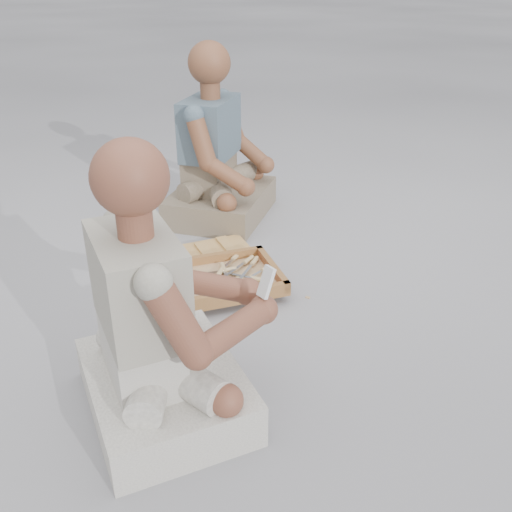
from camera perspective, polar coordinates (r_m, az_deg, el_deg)
ground at (r=2.34m, az=2.10°, el=-7.41°), size 60.00×60.00×0.00m
carved_panel at (r=2.81m, az=-5.77°, el=-0.65°), size 0.63×0.47×0.04m
tool_tray at (r=2.57m, az=-3.15°, el=-2.35°), size 0.56×0.49×0.06m
chisel_0 at (r=2.71m, az=-2.22°, el=-0.22°), size 0.19×0.14×0.02m
chisel_1 at (r=2.56m, az=-0.31°, el=-2.24°), size 0.14×0.19×0.02m
chisel_2 at (r=2.56m, az=-1.71°, el=-2.33°), size 0.15×0.18×0.02m
chisel_3 at (r=2.67m, az=-0.32°, el=-0.72°), size 0.19×0.15×0.02m
chisel_4 at (r=2.68m, az=-1.03°, el=-0.57°), size 0.21×0.11×0.02m
chisel_5 at (r=2.62m, az=-3.20°, el=-1.46°), size 0.22×0.07×0.02m
chisel_6 at (r=2.58m, az=-3.79°, el=-1.90°), size 0.17×0.17×0.02m
chisel_7 at (r=2.61m, az=0.78°, el=-1.38°), size 0.22×0.08×0.02m
chisel_8 at (r=2.62m, az=-3.23°, el=-1.39°), size 0.09×0.21×0.02m
wood_chip_0 at (r=2.76m, az=-4.63°, el=-1.54°), size 0.02×0.02×0.00m
wood_chip_1 at (r=2.92m, az=-5.30°, el=0.11°), size 0.02×0.02×0.00m
wood_chip_2 at (r=2.70m, az=-8.30°, el=-2.43°), size 0.02×0.02×0.00m
wood_chip_3 at (r=2.52m, az=-6.50°, el=-4.68°), size 0.02×0.02×0.00m
wood_chip_4 at (r=2.79m, az=-11.04°, el=-1.67°), size 0.02×0.02×0.00m
wood_chip_5 at (r=2.62m, az=-8.46°, el=-3.43°), size 0.02×0.02×0.00m
wood_chip_6 at (r=2.31m, az=-6.17°, el=-7.98°), size 0.02×0.02×0.00m
wood_chip_7 at (r=2.56m, az=5.20°, el=-4.15°), size 0.02×0.02×0.00m
wood_chip_8 at (r=2.71m, az=-9.64°, el=-2.45°), size 0.02×0.02×0.00m
wood_chip_9 at (r=2.62m, az=-7.02°, el=-3.44°), size 0.02×0.02×0.00m
wood_chip_10 at (r=2.82m, az=-12.15°, el=-1.46°), size 0.02×0.02×0.00m
wood_chip_11 at (r=2.88m, az=-6.07°, el=-0.37°), size 0.02×0.02×0.00m
craftsman at (r=1.81m, az=-9.77°, el=-7.31°), size 0.66×0.65×0.93m
companion at (r=3.27m, az=-3.87°, el=9.35°), size 0.80×0.78×0.97m
mobile_phone at (r=1.79m, az=1.03°, el=-2.61°), size 0.05×0.05×0.10m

